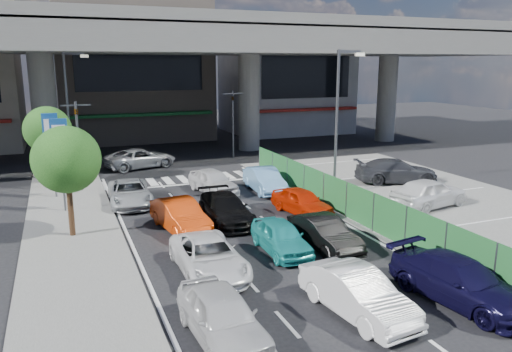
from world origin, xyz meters
name	(u,v)px	position (x,y,z in m)	size (l,w,h in m)	color
ground	(260,247)	(0.00, 0.00, 0.00)	(120.00, 120.00, 0.00)	black
parking_lot	(440,205)	(11.00, 2.00, 0.03)	(12.00, 28.00, 0.06)	#5C5C5A
sidewalk_left	(73,236)	(-7.00, 4.00, 0.06)	(4.00, 30.00, 0.12)	#5C5C5A
fence_run	(358,206)	(5.30, 1.00, 0.90)	(0.16, 22.00, 1.80)	#1E5929
expressway	(152,43)	(0.00, 22.00, 8.76)	(64.00, 14.00, 10.75)	slate
building_center	(132,61)	(0.00, 32.97, 7.49)	(14.00, 10.90, 15.00)	gray
building_east	(285,76)	(16.00, 31.97, 5.99)	(12.00, 10.90, 12.00)	gray
traffic_light_left	(77,124)	(-6.20, 12.00, 3.94)	(1.60, 1.24, 5.20)	#595B60
traffic_light_right	(233,108)	(5.50, 19.00, 3.94)	(1.60, 1.24, 5.20)	#595B60
street_lamp_right	(340,110)	(7.17, 6.00, 4.77)	(1.65, 0.22, 8.00)	#595B60
street_lamp_left	(70,102)	(-6.33, 18.00, 4.77)	(1.65, 0.22, 8.00)	#595B60
signboard_near	(60,152)	(-7.20, 7.99, 3.06)	(0.80, 0.14, 4.70)	#595B60
signboard_far	(52,144)	(-7.60, 10.99, 3.06)	(0.80, 0.14, 4.70)	#595B60
tree_near	(66,160)	(-7.00, 4.00, 3.39)	(2.80, 2.80, 4.80)	#382314
tree_far	(48,130)	(-7.80, 14.50, 3.39)	(2.80, 2.80, 4.80)	#382314
van_white_back_left	(222,316)	(-3.55, -6.05, 0.69)	(1.63, 4.05, 1.38)	silver
hatch_white_back_mid	(357,293)	(0.56, -6.24, 0.68)	(1.45, 4.15, 1.37)	silver
minivan_navy_back	(460,281)	(3.98, -6.71, 0.69)	(1.93, 4.76, 1.38)	black
sedan_white_mid_left	(209,257)	(-2.65, -1.76, 0.63)	(2.09, 4.53, 1.26)	white
taxi_teal_mid	(281,237)	(0.57, -0.84, 0.63)	(1.49, 3.71, 1.26)	teal
hatch_black_mid_right	(324,233)	(2.34, -1.11, 0.64)	(1.36, 3.89, 1.28)	black
taxi_orange_left	(180,216)	(-2.50, 3.21, 0.69)	(1.46, 4.19, 1.38)	#C53407
sedan_black_mid	(226,209)	(-0.24, 3.57, 0.65)	(1.83, 4.50, 1.30)	black
taxi_orange_right	(302,201)	(3.66, 3.46, 0.63)	(1.49, 3.71, 1.26)	red
wagon_silver_front_left	(130,193)	(-3.98, 8.31, 0.63)	(2.10, 4.54, 1.26)	#A1A5A8
sedan_white_front_mid	(213,181)	(0.79, 8.99, 0.69)	(1.63, 4.05, 1.38)	silver
kei_truck_front_right	(265,180)	(3.66, 8.21, 0.69)	(1.46, 4.19, 1.38)	#5789B9
crossing_wagon_silver	(140,158)	(-1.94, 17.68, 0.69)	(2.30, 5.00, 1.39)	#999BA0
parked_sedan_white	(429,193)	(10.13, 1.92, 0.82)	(1.80, 4.48, 1.53)	white
parked_sedan_dgrey	(396,171)	(12.01, 7.05, 0.79)	(2.05, 5.03, 1.46)	#333439
traffic_cone	(360,200)	(6.81, 3.14, 0.44)	(0.39, 0.39, 0.77)	#D9460C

